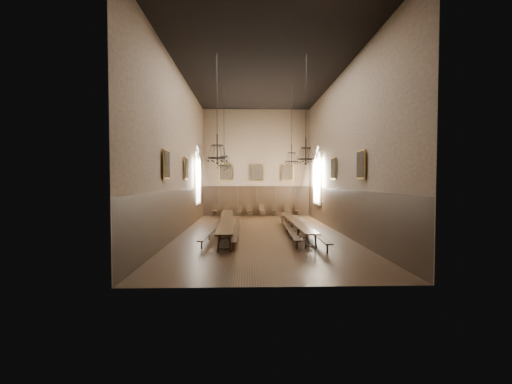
{
  "coord_description": "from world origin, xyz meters",
  "views": [
    {
      "loc": [
        -0.78,
        -17.61,
        2.95
      ],
      "look_at": [
        -0.24,
        1.5,
        2.28
      ],
      "focal_mm": 22.0,
      "sensor_mm": 36.0,
      "label": 1
    }
  ],
  "objects_px": {
    "chair_3": "(250,213)",
    "chandelier_back_right": "(292,156)",
    "chair_4": "(262,213)",
    "chair_1": "(227,213)",
    "chair_2": "(239,213)",
    "chair_6": "(287,213)",
    "bench_left_outer": "(215,228)",
    "bench_left_inner": "(237,229)",
    "bench_right_outer": "(308,228)",
    "chair_7": "(297,213)",
    "chandelier_front_right": "(306,152)",
    "table_left": "(227,226)",
    "chair_5": "(275,212)",
    "chair_0": "(215,213)",
    "chandelier_back_left": "(224,161)",
    "table_right": "(295,227)",
    "chandelier_front_left": "(217,151)",
    "bench_right_inner": "(288,228)"
  },
  "relations": [
    {
      "from": "table_left",
      "to": "chair_1",
      "type": "height_order",
      "value": "chair_1"
    },
    {
      "from": "chair_0",
      "to": "chandelier_front_right",
      "type": "bearing_deg",
      "value": -56.15
    },
    {
      "from": "table_left",
      "to": "chandelier_back_left",
      "type": "bearing_deg",
      "value": 96.79
    },
    {
      "from": "chair_6",
      "to": "chandelier_front_right",
      "type": "bearing_deg",
      "value": -97.43
    },
    {
      "from": "chair_0",
      "to": "chair_7",
      "type": "bearing_deg",
      "value": 7.25
    },
    {
      "from": "table_right",
      "to": "chair_6",
      "type": "relative_size",
      "value": 8.97
    },
    {
      "from": "table_right",
      "to": "chair_5",
      "type": "relative_size",
      "value": 9.07
    },
    {
      "from": "bench_left_outer",
      "to": "chair_6",
      "type": "height_order",
      "value": "chair_6"
    },
    {
      "from": "bench_right_outer",
      "to": "chair_3",
      "type": "distance_m",
      "value": 9.26
    },
    {
      "from": "table_left",
      "to": "chair_4",
      "type": "relative_size",
      "value": 10.49
    },
    {
      "from": "chair_0",
      "to": "chandelier_back_left",
      "type": "relative_size",
      "value": 0.19
    },
    {
      "from": "chair_4",
      "to": "chandelier_back_right",
      "type": "bearing_deg",
      "value": -86.97
    },
    {
      "from": "chair_7",
      "to": "chair_5",
      "type": "bearing_deg",
      "value": -170.62
    },
    {
      "from": "table_left",
      "to": "table_right",
      "type": "distance_m",
      "value": 3.9
    },
    {
      "from": "bench_left_outer",
      "to": "chandelier_front_right",
      "type": "bearing_deg",
      "value": -30.2
    },
    {
      "from": "chair_5",
      "to": "bench_left_outer",
      "type": "bearing_deg",
      "value": -111.61
    },
    {
      "from": "table_right",
      "to": "chair_2",
      "type": "height_order",
      "value": "chair_2"
    },
    {
      "from": "bench_right_outer",
      "to": "chair_5",
      "type": "relative_size",
      "value": 10.18
    },
    {
      "from": "chandelier_front_left",
      "to": "bench_right_inner",
      "type": "bearing_deg",
      "value": 36.13
    },
    {
      "from": "chair_3",
      "to": "chair_5",
      "type": "bearing_deg",
      "value": 0.06
    },
    {
      "from": "bench_left_outer",
      "to": "chandelier_back_left",
      "type": "distance_m",
      "value": 4.8
    },
    {
      "from": "chair_2",
      "to": "chair_5",
      "type": "relative_size",
      "value": 0.87
    },
    {
      "from": "chair_0",
      "to": "chandelier_front_right",
      "type": "height_order",
      "value": "chandelier_front_right"
    },
    {
      "from": "bench_left_inner",
      "to": "chandelier_back_left",
      "type": "relative_size",
      "value": 1.78
    },
    {
      "from": "chair_0",
      "to": "chandelier_back_left",
      "type": "height_order",
      "value": "chandelier_back_left"
    },
    {
      "from": "bench_left_inner",
      "to": "chandelier_back_left",
      "type": "distance_m",
      "value": 5.04
    },
    {
      "from": "chair_0",
      "to": "chair_2",
      "type": "distance_m",
      "value": 2.07
    },
    {
      "from": "table_right",
      "to": "chandelier_front_right",
      "type": "relative_size",
      "value": 1.81
    },
    {
      "from": "chair_1",
      "to": "chair_3",
      "type": "relative_size",
      "value": 0.9
    },
    {
      "from": "chair_1",
      "to": "chair_6",
      "type": "distance_m",
      "value": 5.09
    },
    {
      "from": "chair_0",
      "to": "chandelier_front_left",
      "type": "relative_size",
      "value": 0.19
    },
    {
      "from": "bench_left_outer",
      "to": "bench_left_inner",
      "type": "height_order",
      "value": "bench_left_inner"
    },
    {
      "from": "chair_3",
      "to": "chandelier_back_right",
      "type": "distance_m",
      "value": 8.02
    },
    {
      "from": "bench_right_inner",
      "to": "table_right",
      "type": "bearing_deg",
      "value": -24.57
    },
    {
      "from": "bench_left_inner",
      "to": "chair_6",
      "type": "xyz_separation_m",
      "value": [
        3.97,
        8.63,
        0.05
      ]
    },
    {
      "from": "table_right",
      "to": "chandelier_front_left",
      "type": "distance_m",
      "value": 6.32
    },
    {
      "from": "bench_left_outer",
      "to": "bench_right_outer",
      "type": "xyz_separation_m",
      "value": [
        5.21,
        -0.41,
        0.04
      ]
    },
    {
      "from": "chair_2",
      "to": "chandelier_back_right",
      "type": "xyz_separation_m",
      "value": [
        3.47,
        -6.33,
        4.24
      ]
    },
    {
      "from": "bench_left_inner",
      "to": "chandelier_back_right",
      "type": "xyz_separation_m",
      "value": [
        3.41,
        2.28,
        4.24
      ]
    },
    {
      "from": "chair_3",
      "to": "chair_2",
      "type": "bearing_deg",
      "value": 176.72
    },
    {
      "from": "bench_left_inner",
      "to": "bench_right_inner",
      "type": "relative_size",
      "value": 0.98
    },
    {
      "from": "bench_left_outer",
      "to": "chandelier_front_right",
      "type": "distance_m",
      "value": 6.77
    },
    {
      "from": "bench_left_inner",
      "to": "bench_right_outer",
      "type": "relative_size",
      "value": 0.89
    },
    {
      "from": "chair_7",
      "to": "chandelier_front_right",
      "type": "xyz_separation_m",
      "value": [
        -1.36,
        -11.04,
        4.07
      ]
    },
    {
      "from": "bench_right_outer",
      "to": "chair_1",
      "type": "relative_size",
      "value": 11.79
    },
    {
      "from": "table_left",
      "to": "chair_0",
      "type": "distance_m",
      "value": 8.54
    },
    {
      "from": "bench_right_outer",
      "to": "chandelier_back_right",
      "type": "height_order",
      "value": "chandelier_back_right"
    },
    {
      "from": "chair_2",
      "to": "chair_3",
      "type": "height_order",
      "value": "chair_3"
    },
    {
      "from": "bench_right_inner",
      "to": "chair_0",
      "type": "bearing_deg",
      "value": 121.5
    },
    {
      "from": "chandelier_back_right",
      "to": "table_right",
      "type": "bearing_deg",
      "value": -92.43
    }
  ]
}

